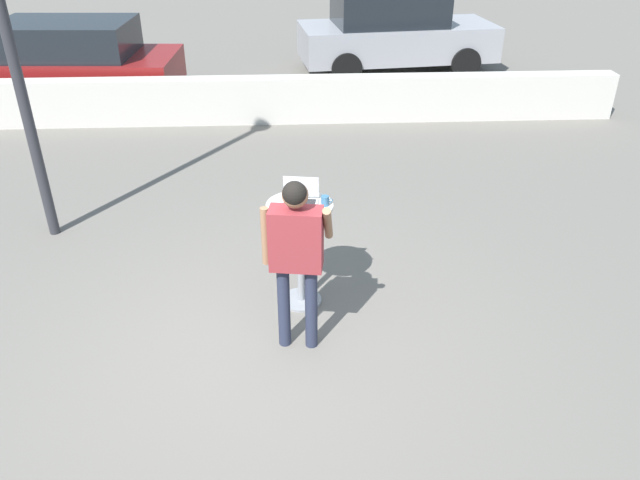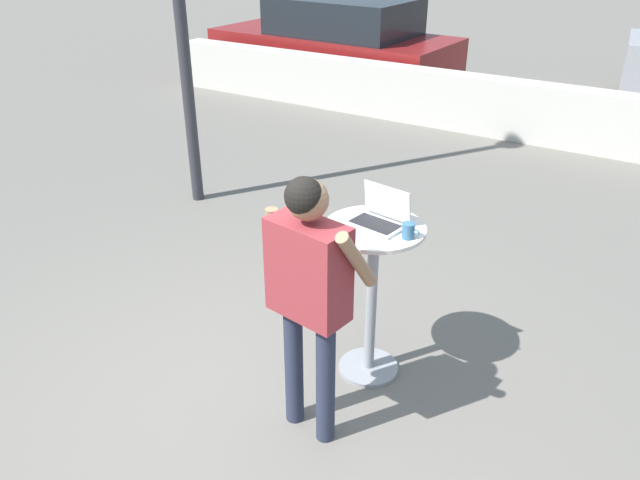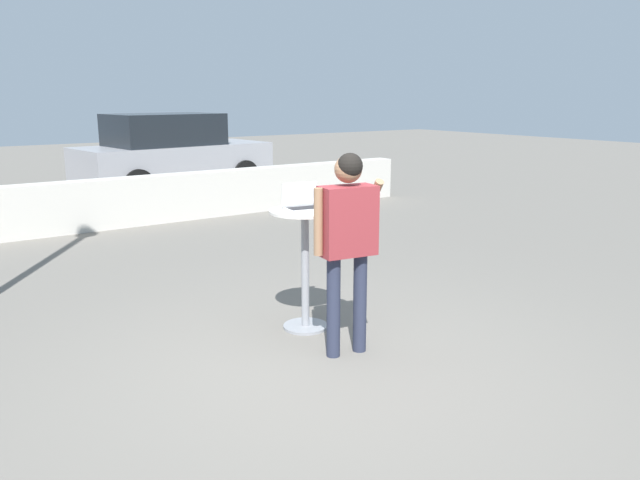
% 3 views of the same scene
% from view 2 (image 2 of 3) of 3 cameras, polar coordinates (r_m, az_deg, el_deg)
% --- Properties ---
extents(ground_plane, '(50.00, 50.00, 0.00)m').
position_cam_2_polar(ground_plane, '(4.02, -6.61, -15.79)').
color(ground_plane, slate).
extents(pavement_kerb, '(12.02, 0.35, 0.78)m').
position_cam_2_polar(pavement_kerb, '(8.97, 18.82, 10.98)').
color(pavement_kerb, beige).
rests_on(pavement_kerb, ground_plane).
extents(cafe_table, '(0.62, 0.62, 1.08)m').
position_cam_2_polar(cafe_table, '(3.95, 4.80, -3.75)').
color(cafe_table, gray).
rests_on(cafe_table, ground_plane).
extents(laptop, '(0.36, 0.29, 0.23)m').
position_cam_2_polar(laptop, '(3.78, 5.47, 2.19)').
color(laptop, silver).
rests_on(laptop, cafe_table).
extents(coffee_mug, '(0.11, 0.07, 0.09)m').
position_cam_2_polar(coffee_mug, '(3.63, 8.09, 0.84)').
color(coffee_mug, '#336084').
rests_on(coffee_mug, cafe_table).
extents(standing_person, '(0.61, 0.34, 1.63)m').
position_cam_2_polar(standing_person, '(3.30, -1.08, -3.70)').
color(standing_person, '#282D42').
rests_on(standing_person, ground_plane).
extents(parked_car_further_down, '(4.39, 2.11, 1.49)m').
position_cam_2_polar(parked_car_further_down, '(11.50, 1.48, 17.71)').
color(parked_car_further_down, maroon).
rests_on(parked_car_further_down, ground_plane).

